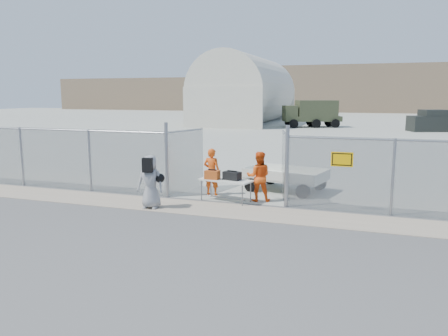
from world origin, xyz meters
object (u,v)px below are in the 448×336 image
(security_worker_left, at_px, (212,172))
(security_worker_right, at_px, (259,177))
(utility_trailer, at_px, (286,179))
(visitor, at_px, (150,182))
(folding_table, at_px, (226,190))

(security_worker_left, relative_size, security_worker_right, 1.00)
(security_worker_left, relative_size, utility_trailer, 0.45)
(security_worker_left, xyz_separation_m, security_worker_right, (1.72, -0.33, 0.00))
(security_worker_right, distance_m, visitor, 3.44)
(folding_table, height_order, visitor, visitor)
(folding_table, distance_m, visitor, 2.47)
(visitor, height_order, utility_trailer, visitor)
(security_worker_right, bearing_deg, folding_table, 6.23)
(security_worker_left, distance_m, security_worker_right, 1.75)
(folding_table, xyz_separation_m, security_worker_right, (0.99, 0.36, 0.45))
(security_worker_right, height_order, utility_trailer, security_worker_right)
(security_worker_left, bearing_deg, utility_trailer, -144.46)
(utility_trailer, bearing_deg, visitor, -119.46)
(security_worker_left, xyz_separation_m, utility_trailer, (2.26, 1.46, -0.37))
(folding_table, height_order, utility_trailer, utility_trailer)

